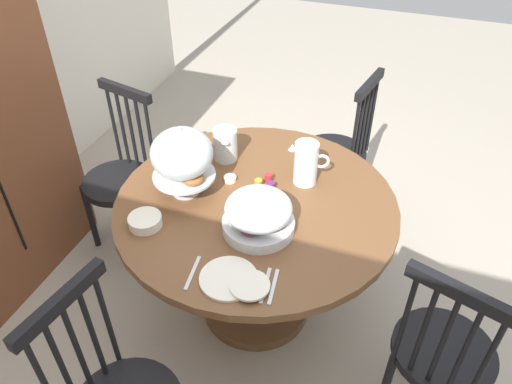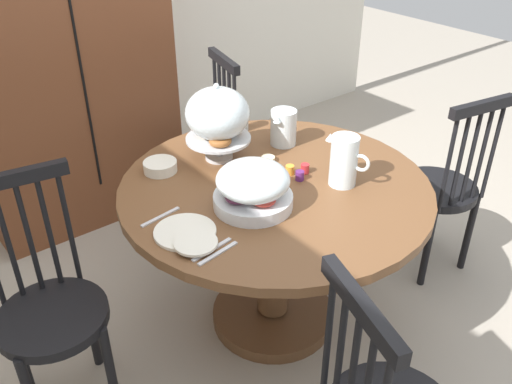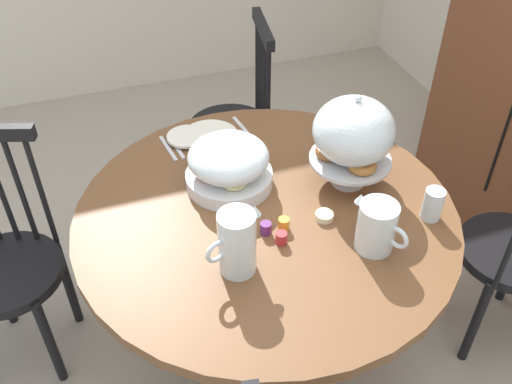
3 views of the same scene
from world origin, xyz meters
name	(u,v)px [view 2 (image 2 of 3)]	position (x,y,z in m)	size (l,w,h in m)	color
ground_plane	(291,312)	(0.00, 0.00, 0.00)	(10.00, 10.00, 0.00)	#A89E8E
wooden_armoire	(59,50)	(-0.37, 1.50, 0.98)	(1.18, 0.60, 1.96)	brown
dining_table	(275,225)	(-0.10, 0.02, 0.54)	(1.26, 1.26, 0.74)	brown
windsor_chair_near_window	(440,191)	(0.81, -0.17, 0.45)	(0.41, 0.41, 0.97)	black
windsor_chair_by_cabinet	(204,150)	(0.14, 0.92, 0.45)	(0.42, 0.42, 0.97)	black
windsor_chair_facing_door	(51,313)	(-1.01, 0.20, 0.45)	(0.41, 0.40, 0.97)	black
pastry_stand_with_dome	(218,116)	(-0.15, 0.35, 0.94)	(0.28, 0.28, 0.34)	silver
fruit_platter_covered	(253,187)	(-0.27, -0.05, 0.83)	(0.30, 0.30, 0.18)	silver
orange_juice_pitcher	(344,163)	(0.11, -0.14, 0.83)	(0.11, 0.19, 0.21)	silver
milk_pitcher	(283,129)	(0.16, 0.28, 0.81)	(0.19, 0.12, 0.17)	silver
china_plate_large	(185,232)	(-0.56, -0.04, 0.75)	(0.22, 0.22, 0.01)	white
china_plate_small	(196,243)	(-0.58, -0.13, 0.76)	(0.15, 0.15, 0.01)	white
cereal_bowl	(160,166)	(-0.41, 0.40, 0.76)	(0.14, 0.14, 0.04)	white
drinking_glass	(242,119)	(0.11, 0.52, 0.80)	(0.06, 0.06, 0.11)	silver
butter_dish	(269,159)	(0.00, 0.19, 0.75)	(0.06, 0.06, 0.02)	beige
jam_jar_strawberry	(305,168)	(0.06, 0.02, 0.76)	(0.04, 0.04, 0.04)	#B7282D
jam_jar_apricot	(291,170)	(0.00, 0.05, 0.76)	(0.04, 0.04, 0.04)	orange
jam_jar_grape	(301,175)	(0.00, -0.01, 0.76)	(0.04, 0.04, 0.04)	#5B2366
table_knife	(212,250)	(-0.55, -0.17, 0.74)	(0.17, 0.01, 0.01)	silver
dinner_fork	(218,253)	(-0.54, -0.20, 0.74)	(0.17, 0.01, 0.01)	silver
soup_spoon	(160,217)	(-0.58, 0.10, 0.74)	(0.17, 0.01, 0.01)	silver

